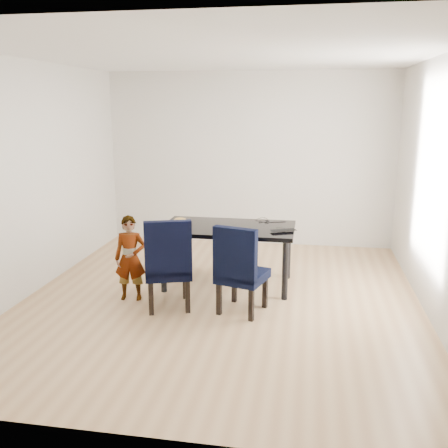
% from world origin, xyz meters
% --- Properties ---
extents(floor, '(4.50, 5.00, 0.01)m').
position_xyz_m(floor, '(0.00, 0.00, -0.01)').
color(floor, tan).
rests_on(floor, ground).
extents(ceiling, '(4.50, 5.00, 0.01)m').
position_xyz_m(ceiling, '(0.00, 0.00, 2.71)').
color(ceiling, white).
rests_on(ceiling, wall_back).
extents(wall_back, '(4.50, 0.01, 2.70)m').
position_xyz_m(wall_back, '(0.00, 2.50, 1.35)').
color(wall_back, silver).
rests_on(wall_back, ground).
extents(wall_front, '(4.50, 0.01, 2.70)m').
position_xyz_m(wall_front, '(0.00, -2.50, 1.35)').
color(wall_front, silver).
rests_on(wall_front, ground).
extents(wall_left, '(0.01, 5.00, 2.70)m').
position_xyz_m(wall_left, '(-2.25, 0.00, 1.35)').
color(wall_left, white).
rests_on(wall_left, ground).
extents(wall_right, '(0.01, 5.00, 2.70)m').
position_xyz_m(wall_right, '(2.25, 0.00, 1.35)').
color(wall_right, silver).
rests_on(wall_right, ground).
extents(dining_table, '(1.60, 0.90, 0.75)m').
position_xyz_m(dining_table, '(0.00, 0.50, 0.38)').
color(dining_table, black).
rests_on(dining_table, floor).
extents(chair_left, '(0.63, 0.64, 1.03)m').
position_xyz_m(chair_left, '(-0.54, -0.29, 0.51)').
color(chair_left, black).
rests_on(chair_left, floor).
extents(chair_right, '(0.59, 0.60, 0.98)m').
position_xyz_m(chair_right, '(0.29, -0.28, 0.49)').
color(chair_right, black).
rests_on(chair_right, floor).
extents(child, '(0.39, 0.28, 0.98)m').
position_xyz_m(child, '(-1.02, -0.15, 0.49)').
color(child, orange).
rests_on(child, floor).
extents(plate, '(0.29, 0.29, 0.01)m').
position_xyz_m(plate, '(-0.61, 0.54, 0.76)').
color(plate, white).
rests_on(plate, dining_table).
extents(sandwich, '(0.16, 0.08, 0.06)m').
position_xyz_m(sandwich, '(-0.61, 0.54, 0.80)').
color(sandwich, '#B68C41').
rests_on(sandwich, plate).
extents(laptop, '(0.35, 0.30, 0.02)m').
position_xyz_m(laptop, '(0.66, 0.38, 0.76)').
color(laptop, black).
rests_on(laptop, dining_table).
extents(cable_tangle, '(0.17, 0.17, 0.01)m').
position_xyz_m(cable_tangle, '(0.41, 0.80, 0.75)').
color(cable_tangle, black).
rests_on(cable_tangle, dining_table).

